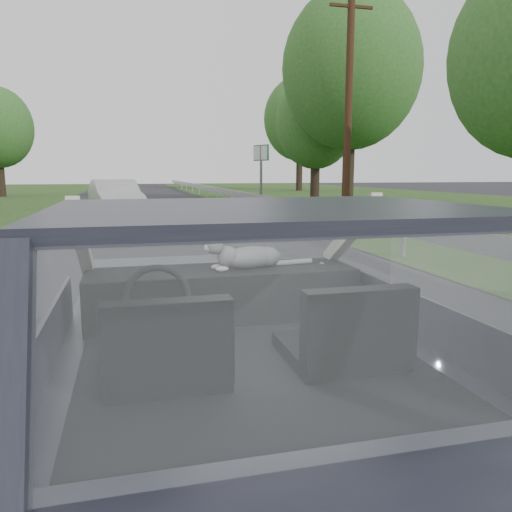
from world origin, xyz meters
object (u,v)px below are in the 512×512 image
subject_car (246,348)px  highway_sign (261,178)px  utility_pole (349,102)px  cat (250,256)px  other_car (116,199)px

subject_car → highway_sign: 18.62m
subject_car → utility_pole: bearing=64.1°
cat → utility_pole: utility_pole is taller
cat → other_car: (-1.14, 15.10, -0.41)m
cat → utility_pole: (7.27, 14.67, 3.04)m
other_car → subject_car: bearing=-96.7°
highway_sign → utility_pole: (2.61, -2.68, 2.77)m
subject_car → utility_pole: 17.34m
other_car → highway_sign: highway_sign is taller
subject_car → other_car: bearing=93.5°
utility_pole → highway_sign: bearing=134.3°
other_car → utility_pole: (8.41, -0.43, 3.45)m
subject_car → cat: size_ratio=7.86×
cat → highway_sign: size_ratio=0.19×
other_car → highway_sign: 6.26m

